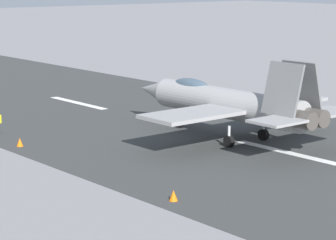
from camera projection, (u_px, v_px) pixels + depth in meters
name	position (u px, v px, depth m)	size (l,w,h in m)	color
ground_plane	(292.00, 154.00, 45.55)	(400.00, 400.00, 0.00)	gray
runway_strip	(293.00, 154.00, 45.54)	(240.00, 26.00, 0.02)	#353837
fighter_jet	(226.00, 102.00, 49.29)	(17.02, 14.25, 5.68)	gray
marker_cone_near	(173.00, 196.00, 35.99)	(0.44, 0.44, 0.55)	orange
marker_cone_mid	(20.00, 142.00, 47.49)	(0.44, 0.44, 0.55)	orange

